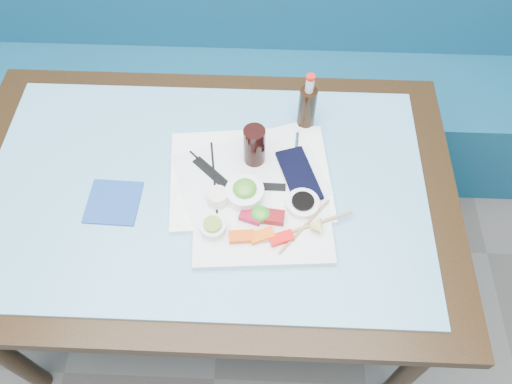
{
  "coord_description": "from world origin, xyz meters",
  "views": [
    {
      "loc": [
        0.17,
        0.69,
        1.9
      ],
      "look_at": [
        0.14,
        1.41,
        0.8
      ],
      "focal_mm": 35.0,
      "sensor_mm": 36.0,
      "label": 1
    }
  ],
  "objects_px": {
    "dining_table": "(208,205)",
    "cola_glass": "(254,146)",
    "booth_bench": "(231,76)",
    "sashimi_plate": "(262,222)",
    "seaweed_bowl": "(245,194)",
    "cola_bottle_body": "(307,109)",
    "serving_tray": "(250,177)",
    "blue_napkin": "(113,202)"
  },
  "relations": [
    {
      "from": "cola_glass",
      "to": "seaweed_bowl",
      "type": "bearing_deg",
      "value": -98.75
    },
    {
      "from": "booth_bench",
      "to": "cola_glass",
      "type": "bearing_deg",
      "value": -79.94
    },
    {
      "from": "sashimi_plate",
      "to": "serving_tray",
      "type": "height_order",
      "value": "sashimi_plate"
    },
    {
      "from": "sashimi_plate",
      "to": "seaweed_bowl",
      "type": "relative_size",
      "value": 3.52
    },
    {
      "from": "seaweed_bowl",
      "to": "cola_glass",
      "type": "distance_m",
      "value": 0.14
    },
    {
      "from": "sashimi_plate",
      "to": "cola_glass",
      "type": "bearing_deg",
      "value": 93.96
    },
    {
      "from": "cola_glass",
      "to": "serving_tray",
      "type": "bearing_deg",
      "value": -100.3
    },
    {
      "from": "blue_napkin",
      "to": "dining_table",
      "type": "bearing_deg",
      "value": 13.82
    },
    {
      "from": "sashimi_plate",
      "to": "cola_bottle_body",
      "type": "height_order",
      "value": "cola_bottle_body"
    },
    {
      "from": "seaweed_bowl",
      "to": "blue_napkin",
      "type": "height_order",
      "value": "seaweed_bowl"
    },
    {
      "from": "dining_table",
      "to": "blue_napkin",
      "type": "relative_size",
      "value": 10.0
    },
    {
      "from": "booth_bench",
      "to": "seaweed_bowl",
      "type": "height_order",
      "value": "booth_bench"
    },
    {
      "from": "cola_bottle_body",
      "to": "blue_napkin",
      "type": "height_order",
      "value": "cola_bottle_body"
    },
    {
      "from": "seaweed_bowl",
      "to": "cola_bottle_body",
      "type": "distance_m",
      "value": 0.32
    },
    {
      "from": "sashimi_plate",
      "to": "blue_napkin",
      "type": "relative_size",
      "value": 2.57
    },
    {
      "from": "dining_table",
      "to": "seaweed_bowl",
      "type": "height_order",
      "value": "seaweed_bowl"
    },
    {
      "from": "sashimi_plate",
      "to": "serving_tray",
      "type": "relative_size",
      "value": 0.82
    },
    {
      "from": "seaweed_bowl",
      "to": "cola_glass",
      "type": "xyz_separation_m",
      "value": [
        0.02,
        0.13,
        0.04
      ]
    },
    {
      "from": "booth_bench",
      "to": "cola_glass",
      "type": "xyz_separation_m",
      "value": [
        0.13,
        -0.75,
        0.46
      ]
    },
    {
      "from": "booth_bench",
      "to": "serving_tray",
      "type": "distance_m",
      "value": 0.9
    },
    {
      "from": "seaweed_bowl",
      "to": "cola_bottle_body",
      "type": "bearing_deg",
      "value": 59.03
    },
    {
      "from": "booth_bench",
      "to": "dining_table",
      "type": "xyz_separation_m",
      "value": [
        0.0,
        -0.84,
        0.29
      ]
    },
    {
      "from": "booth_bench",
      "to": "serving_tray",
      "type": "bearing_deg",
      "value": -81.31
    },
    {
      "from": "dining_table",
      "to": "serving_tray",
      "type": "bearing_deg",
      "value": 15.79
    },
    {
      "from": "booth_bench",
      "to": "blue_napkin",
      "type": "relative_size",
      "value": 21.43
    },
    {
      "from": "serving_tray",
      "to": "seaweed_bowl",
      "type": "distance_m",
      "value": 0.08
    },
    {
      "from": "dining_table",
      "to": "cola_glass",
      "type": "bearing_deg",
      "value": 34.03
    },
    {
      "from": "serving_tray",
      "to": "seaweed_bowl",
      "type": "xyz_separation_m",
      "value": [
        -0.01,
        -0.07,
        0.03
      ]
    },
    {
      "from": "booth_bench",
      "to": "serving_tray",
      "type": "xyz_separation_m",
      "value": [
        0.12,
        -0.8,
        0.39
      ]
    },
    {
      "from": "sashimi_plate",
      "to": "seaweed_bowl",
      "type": "height_order",
      "value": "seaweed_bowl"
    },
    {
      "from": "seaweed_bowl",
      "to": "dining_table",
      "type": "bearing_deg",
      "value": 160.39
    },
    {
      "from": "cola_glass",
      "to": "blue_napkin",
      "type": "bearing_deg",
      "value": -158.32
    },
    {
      "from": "dining_table",
      "to": "booth_bench",
      "type": "bearing_deg",
      "value": 90.0
    },
    {
      "from": "serving_tray",
      "to": "blue_napkin",
      "type": "relative_size",
      "value": 3.14
    },
    {
      "from": "booth_bench",
      "to": "cola_bottle_body",
      "type": "xyz_separation_m",
      "value": [
        0.28,
        -0.6,
        0.46
      ]
    },
    {
      "from": "dining_table",
      "to": "cola_bottle_body",
      "type": "xyz_separation_m",
      "value": [
        0.28,
        0.24,
        0.16
      ]
    },
    {
      "from": "dining_table",
      "to": "blue_napkin",
      "type": "xyz_separation_m",
      "value": [
        -0.24,
        -0.06,
        0.09
      ]
    },
    {
      "from": "dining_table",
      "to": "cola_bottle_body",
      "type": "relative_size",
      "value": 9.62
    },
    {
      "from": "booth_bench",
      "to": "sashimi_plate",
      "type": "xyz_separation_m",
      "value": [
        0.16,
        -0.95,
        0.39
      ]
    },
    {
      "from": "serving_tray",
      "to": "blue_napkin",
      "type": "height_order",
      "value": "serving_tray"
    },
    {
      "from": "dining_table",
      "to": "seaweed_bowl",
      "type": "distance_m",
      "value": 0.18
    },
    {
      "from": "cola_bottle_body",
      "to": "sashimi_plate",
      "type": "bearing_deg",
      "value": -108.69
    }
  ]
}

